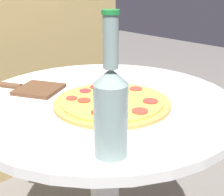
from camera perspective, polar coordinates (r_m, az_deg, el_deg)
table at (r=1.02m, az=-1.41°, el=-9.73°), size 0.80×0.80×0.68m
pizza at (r=0.90m, az=-0.00°, el=-0.73°), size 0.34×0.34×0.02m
beer_bottle at (r=0.61m, az=-0.22°, el=-1.65°), size 0.07×0.07×0.29m
pizza_paddle at (r=1.05m, az=-14.95°, el=1.77°), size 0.21×0.29×0.02m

